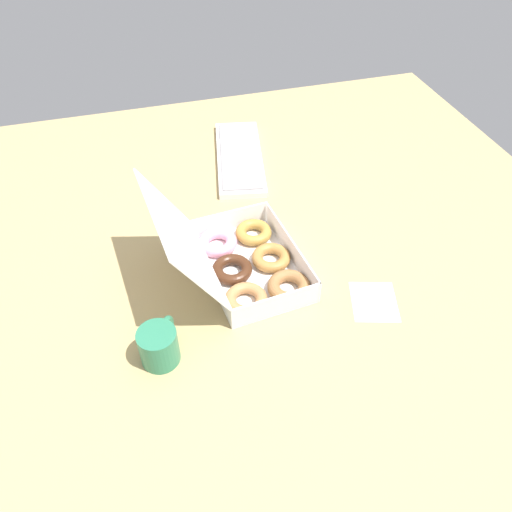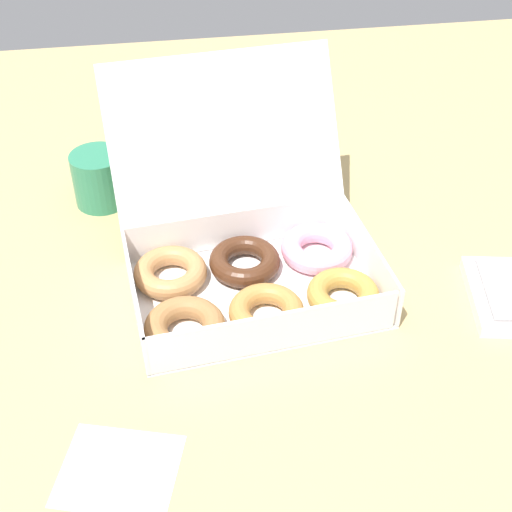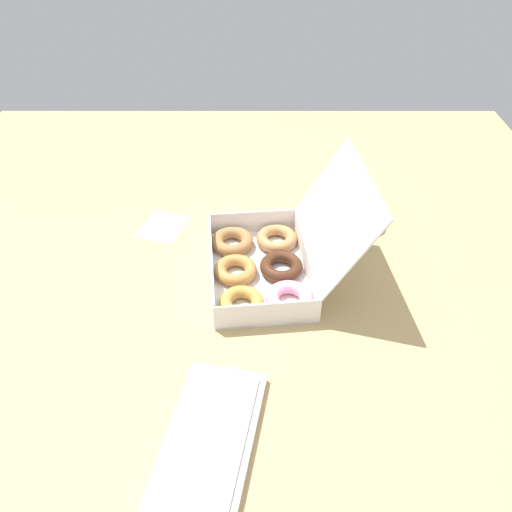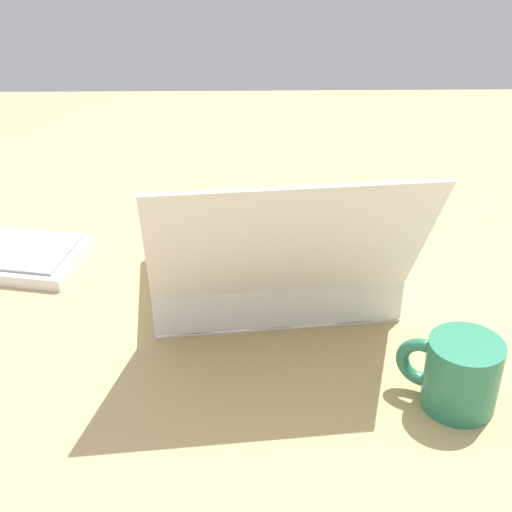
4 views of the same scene
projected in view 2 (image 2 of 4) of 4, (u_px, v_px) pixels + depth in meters
The scene contains 4 objects.
ground_plane at pixel (264, 319), 92.81cm from camera, with size 180.00×180.00×2.00cm, color tan.
donut_box at pixel (251, 267), 94.16cm from camera, with size 35.33×36.38×25.01cm.
coffee_mug at pixel (102, 179), 108.81cm from camera, with size 10.91×8.33×8.36cm.
paper_napkin at pixel (119, 470), 74.02cm from camera, with size 12.11×10.29×0.15cm, color white.
Camera 2 is at (-11.44, -65.39, 64.38)cm, focal length 50.00 mm.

